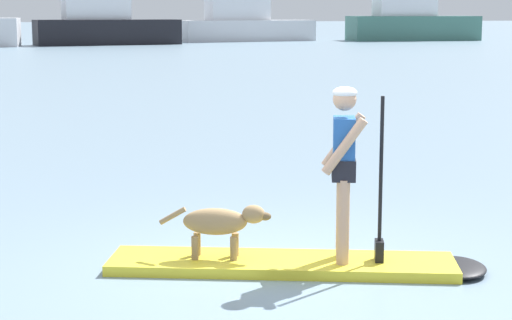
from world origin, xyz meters
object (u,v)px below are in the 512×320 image
paddleboard (306,264)px  person_paddler (345,161)px  dog (220,223)px  moored_boat_far_starboard (104,22)px  moored_boat_far_port (245,24)px  moored_boat_center (411,22)px

paddleboard → person_paddler: 1.07m
paddleboard → dog: bearing=161.6°
moored_boat_far_starboard → moored_boat_far_port: (11.82, 4.97, -0.22)m
person_paddler → moored_boat_far_port: size_ratio=0.14×
moored_boat_far_starboard → paddleboard: bearing=-92.9°
moored_boat_far_port → moored_boat_center: moored_boat_far_port is taller
moored_boat_far_port → moored_boat_far_starboard: bearing=-157.2°
paddleboard → moored_boat_far_port: moored_boat_far_port is taller
moored_boat_far_port → paddleboard: bearing=-103.1°
person_paddler → dog: bearing=161.6°
moored_boat_far_port → person_paddler: bearing=-102.8°
person_paddler → moored_boat_far_port: moored_boat_far_port is taller
person_paddler → moored_boat_center: 68.33m
dog → person_paddler: bearing=-18.4°
moored_boat_far_starboard → moored_boat_center: bearing=7.5°
dog → moored_boat_center: bearing=64.4°
moored_boat_center → moored_boat_far_port: bearing=173.7°
person_paddler → dog: person_paddler is taller
paddleboard → moored_boat_center: (28.79, 62.01, 1.46)m
paddleboard → moored_boat_far_port: size_ratio=0.32×
paddleboard → moored_boat_center: bearing=65.1°
person_paddler → dog: size_ratio=1.58×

